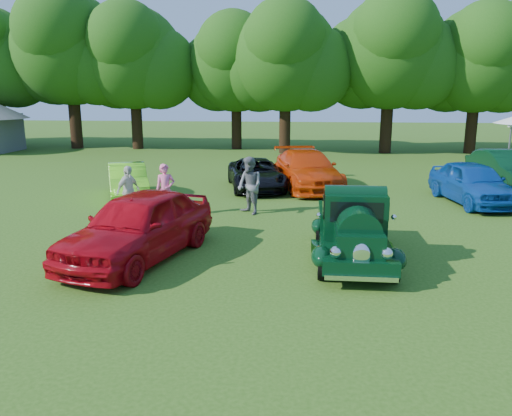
# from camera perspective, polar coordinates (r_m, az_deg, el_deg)

# --- Properties ---
(ground) EXTENTS (120.00, 120.00, 0.00)m
(ground) POSITION_cam_1_polar(r_m,az_deg,el_deg) (12.40, 3.38, -6.02)
(ground) COLOR #2C5213
(ground) RESTS_ON ground
(hero_pickup) EXTENTS (2.06, 4.43, 1.73)m
(hero_pickup) POSITION_cam_1_polar(r_m,az_deg,el_deg) (12.53, 11.00, -2.46)
(hero_pickup) COLOR black
(hero_pickup) RESTS_ON ground
(red_convertible) EXTENTS (3.22, 5.33, 1.70)m
(red_convertible) POSITION_cam_1_polar(r_m,az_deg,el_deg) (12.63, -13.28, -1.98)
(red_convertible) COLOR #A80711
(red_convertible) RESTS_ON ground
(back_car_lime) EXTENTS (2.85, 4.24, 1.32)m
(back_car_lime) POSITION_cam_1_polar(r_m,az_deg,el_deg) (20.30, -14.45, 3.04)
(back_car_lime) COLOR #62D61C
(back_car_lime) RESTS_ON ground
(back_car_black) EXTENTS (3.15, 5.00, 1.29)m
(back_car_black) POSITION_cam_1_polar(r_m,az_deg,el_deg) (21.35, 0.02, 3.88)
(back_car_black) COLOR black
(back_car_black) RESTS_ON ground
(back_car_orange) EXTENTS (3.53, 5.92, 1.61)m
(back_car_orange) POSITION_cam_1_polar(r_m,az_deg,el_deg) (21.69, 5.83, 4.39)
(back_car_orange) COLOR #C63306
(back_car_orange) RESTS_ON ground
(back_car_blue) EXTENTS (2.56, 4.81, 1.56)m
(back_car_blue) POSITION_cam_1_polar(r_m,az_deg,el_deg) (20.23, 23.52, 2.67)
(back_car_blue) COLOR #0D3C92
(back_car_blue) RESTS_ON ground
(back_car_green) EXTENTS (2.20, 5.24, 1.68)m
(back_car_green) POSITION_cam_1_polar(r_m,az_deg,el_deg) (23.54, 26.90, 3.82)
(back_car_green) COLOR black
(back_car_green) RESTS_ON ground
(spectator_pink) EXTENTS (0.75, 0.63, 1.76)m
(spectator_pink) POSITION_cam_1_polar(r_m,az_deg,el_deg) (16.90, -10.31, 2.03)
(spectator_pink) COLOR pink
(spectator_pink) RESTS_ON ground
(spectator_grey) EXTENTS (1.18, 1.20, 1.95)m
(spectator_grey) POSITION_cam_1_polar(r_m,az_deg,el_deg) (16.87, -0.73, 2.57)
(spectator_grey) COLOR slate
(spectator_grey) RESTS_ON ground
(spectator_white) EXTENTS (0.79, 1.07, 1.69)m
(spectator_white) POSITION_cam_1_polar(r_m,az_deg,el_deg) (17.17, -14.39, 1.89)
(spectator_white) COLOR silver
(spectator_white) RESTS_ON ground
(tree_line) EXTENTS (64.80, 9.51, 11.21)m
(tree_line) POSITION_cam_1_polar(r_m,az_deg,el_deg) (35.70, 5.30, 17.19)
(tree_line) COLOR black
(tree_line) RESTS_ON ground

